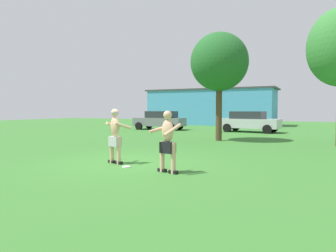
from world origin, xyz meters
TOP-DOWN VIEW (x-y plane):
  - ground_plane at (0.00, 0.00)m, footprint 80.00×80.00m
  - player_near at (1.93, -0.83)m, footprint 0.83×0.67m
  - player_in_gray at (-0.19, -0.27)m, footprint 0.72×0.72m
  - frisbee at (0.46, -0.63)m, footprint 0.26×0.26m
  - car_silver_mid_lot at (0.86, 15.51)m, footprint 4.48×2.44m
  - car_gray_far_end at (-6.63, 15.08)m, footprint 4.32×2.07m
  - outbuilding_behind_lot at (-5.53, 25.51)m, footprint 14.54×4.93m
  - tree_left_field at (0.63, 8.22)m, footprint 3.15×3.15m

SIDE VIEW (x-z plane):
  - ground_plane at x=0.00m, z-range 0.00..0.00m
  - frisbee at x=0.46m, z-range 0.00..0.03m
  - car_silver_mid_lot at x=0.86m, z-range 0.03..1.61m
  - car_gray_far_end at x=-6.63m, z-range 0.03..1.61m
  - player_near at x=1.93m, z-range 0.05..1.74m
  - player_in_gray at x=-0.19m, z-range 0.09..1.84m
  - outbuilding_behind_lot at x=-5.53m, z-range 0.01..4.03m
  - tree_left_field at x=0.63m, z-range 1.33..7.24m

